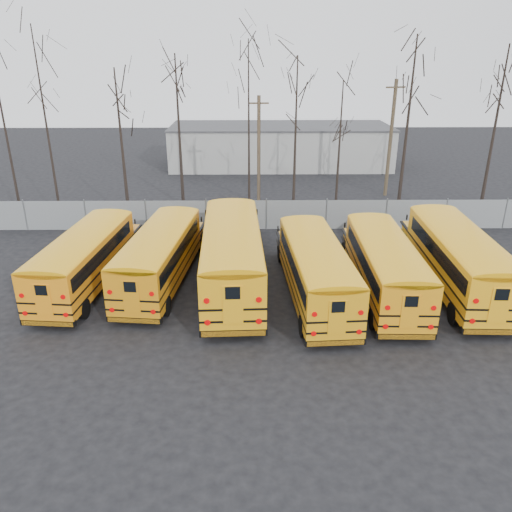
{
  "coord_description": "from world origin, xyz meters",
  "views": [
    {
      "loc": [
        -1.03,
        -19.72,
        11.13
      ],
      "look_at": [
        -0.78,
        3.36,
        1.6
      ],
      "focal_mm": 35.0,
      "sensor_mm": 36.0,
      "label": 1
    }
  ],
  "objects_px": {
    "bus_b": "(160,252)",
    "bus_c": "(232,251)",
    "utility_pole_left": "(259,151)",
    "bus_a": "(86,255)",
    "bus_d": "(315,266)",
    "bus_e": "(384,262)",
    "bus_f": "(457,255)",
    "utility_pole_right": "(391,138)"
  },
  "relations": [
    {
      "from": "bus_b",
      "to": "utility_pole_left",
      "type": "distance_m",
      "value": 15.27
    },
    {
      "from": "bus_a",
      "to": "bus_b",
      "type": "relative_size",
      "value": 0.99
    },
    {
      "from": "bus_b",
      "to": "bus_f",
      "type": "height_order",
      "value": "bus_f"
    },
    {
      "from": "bus_d",
      "to": "utility_pole_left",
      "type": "relative_size",
      "value": 1.31
    },
    {
      "from": "bus_d",
      "to": "bus_e",
      "type": "xyz_separation_m",
      "value": [
        3.37,
        0.43,
        -0.0
      ]
    },
    {
      "from": "bus_a",
      "to": "bus_f",
      "type": "bearing_deg",
      "value": 3.32
    },
    {
      "from": "bus_e",
      "to": "utility_pole_right",
      "type": "relative_size",
      "value": 1.16
    },
    {
      "from": "bus_c",
      "to": "bus_e",
      "type": "height_order",
      "value": "bus_c"
    },
    {
      "from": "bus_e",
      "to": "bus_f",
      "type": "height_order",
      "value": "bus_f"
    },
    {
      "from": "bus_c",
      "to": "utility_pole_right",
      "type": "height_order",
      "value": "utility_pole_right"
    },
    {
      "from": "bus_d",
      "to": "bus_b",
      "type": "bearing_deg",
      "value": 162.97
    },
    {
      "from": "bus_f",
      "to": "utility_pole_right",
      "type": "height_order",
      "value": "utility_pole_right"
    },
    {
      "from": "bus_d",
      "to": "utility_pole_left",
      "type": "height_order",
      "value": "utility_pole_left"
    },
    {
      "from": "utility_pole_left",
      "to": "utility_pole_right",
      "type": "height_order",
      "value": "utility_pole_right"
    },
    {
      "from": "utility_pole_right",
      "to": "bus_f",
      "type": "bearing_deg",
      "value": -107.27
    },
    {
      "from": "bus_c",
      "to": "utility_pole_right",
      "type": "distance_m",
      "value": 21.23
    },
    {
      "from": "bus_a",
      "to": "utility_pole_left",
      "type": "xyz_separation_m",
      "value": [
        8.87,
        14.41,
        2.49
      ]
    },
    {
      "from": "bus_b",
      "to": "utility_pole_left",
      "type": "height_order",
      "value": "utility_pole_left"
    },
    {
      "from": "bus_b",
      "to": "bus_f",
      "type": "xyz_separation_m",
      "value": [
        14.72,
        -0.8,
        0.13
      ]
    },
    {
      "from": "bus_a",
      "to": "bus_d",
      "type": "distance_m",
      "value": 11.4
    },
    {
      "from": "bus_a",
      "to": "utility_pole_left",
      "type": "bearing_deg",
      "value": 63.36
    },
    {
      "from": "bus_d",
      "to": "bus_e",
      "type": "relative_size",
      "value": 1.01
    },
    {
      "from": "bus_c",
      "to": "bus_e",
      "type": "distance_m",
      "value": 7.41
    },
    {
      "from": "bus_b",
      "to": "bus_c",
      "type": "xyz_separation_m",
      "value": [
        3.63,
        -0.49,
        0.26
      ]
    },
    {
      "from": "bus_b",
      "to": "utility_pole_right",
      "type": "height_order",
      "value": "utility_pole_right"
    },
    {
      "from": "bus_d",
      "to": "utility_pole_right",
      "type": "relative_size",
      "value": 1.17
    },
    {
      "from": "bus_a",
      "to": "bus_f",
      "type": "distance_m",
      "value": 18.41
    },
    {
      "from": "bus_b",
      "to": "utility_pole_right",
      "type": "relative_size",
      "value": 1.17
    },
    {
      "from": "bus_a",
      "to": "bus_e",
      "type": "distance_m",
      "value": 14.71
    },
    {
      "from": "bus_b",
      "to": "bus_c",
      "type": "distance_m",
      "value": 3.68
    },
    {
      "from": "bus_e",
      "to": "utility_pole_right",
      "type": "distance_m",
      "value": 18.98
    },
    {
      "from": "bus_d",
      "to": "bus_e",
      "type": "height_order",
      "value": "bus_d"
    },
    {
      "from": "utility_pole_left",
      "to": "utility_pole_right",
      "type": "distance_m",
      "value": 10.87
    },
    {
      "from": "bus_a",
      "to": "bus_c",
      "type": "relative_size",
      "value": 0.86
    },
    {
      "from": "bus_e",
      "to": "utility_pole_left",
      "type": "distance_m",
      "value": 16.77
    },
    {
      "from": "bus_e",
      "to": "utility_pole_left",
      "type": "height_order",
      "value": "utility_pole_left"
    },
    {
      "from": "bus_c",
      "to": "bus_e",
      "type": "relative_size",
      "value": 1.15
    },
    {
      "from": "bus_d",
      "to": "bus_f",
      "type": "height_order",
      "value": "bus_f"
    },
    {
      "from": "bus_a",
      "to": "bus_c",
      "type": "height_order",
      "value": "bus_c"
    },
    {
      "from": "bus_a",
      "to": "utility_pole_right",
      "type": "relative_size",
      "value": 1.15
    },
    {
      "from": "bus_a",
      "to": "bus_c",
      "type": "xyz_separation_m",
      "value": [
        7.32,
        -0.22,
        0.28
      ]
    },
    {
      "from": "bus_c",
      "to": "utility_pole_right",
      "type": "relative_size",
      "value": 1.33
    }
  ]
}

